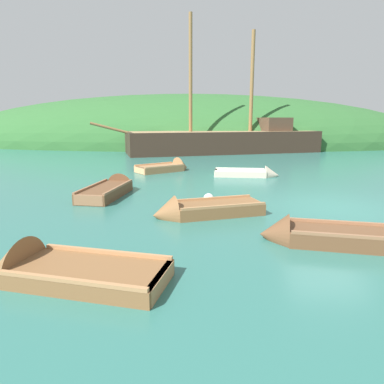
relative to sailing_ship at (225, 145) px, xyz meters
The scene contains 11 objects.
ground_plane 18.06m from the sailing_ship, 81.33° to the right, with size 120.00×120.00×0.00m, color #2D6B60.
shore_hill 11.47m from the sailing_ship, 112.90° to the left, with size 54.92×21.40×10.84m, color #2D602D.
sailing_ship is the anchor object (origin of this frame).
rowboat_portside 19.05m from the sailing_ship, 94.05° to the right, with size 3.35×2.08×1.04m.
rowboat_center 23.35m from the sailing_ship, 99.10° to the right, with size 3.40×1.78×1.20m.
rowboat_outer_right 21.10m from the sailing_ship, 86.03° to the right, with size 3.26×1.52×1.01m.
rowboat_far 12.09m from the sailing_ship, 86.23° to the right, with size 3.12×1.07×0.90m.
rowboat_outer_left 16.99m from the sailing_ship, 106.30° to the right, with size 1.39×3.46×1.04m.
rowboat_near_dock 11.06m from the sailing_ship, 108.01° to the right, with size 3.04×2.79×1.18m.
buoy_orange 14.68m from the sailing_ship, 109.95° to the right, with size 0.37×0.37×0.37m, color orange.
buoy_white 16.90m from the sailing_ship, 93.89° to the right, with size 0.37×0.37×0.37m, color white.
Camera 1 is at (-3.73, -10.56, 2.72)m, focal length 31.74 mm.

